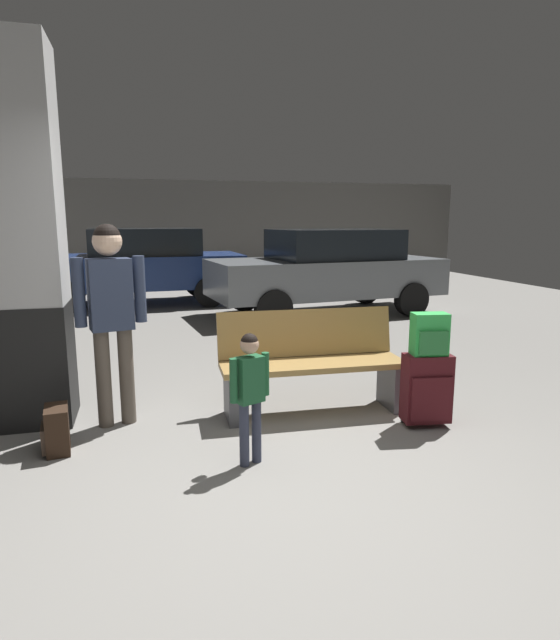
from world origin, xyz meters
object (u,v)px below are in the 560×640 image
Objects in this scene: bench at (311,362)px; adult at (111,304)px; backpack_dark_floor at (56,430)px; parked_car_far at (140,264)px; suitcase at (427,389)px; parked_car_near at (327,269)px; structural_pillar at (25,241)px; child at (250,385)px; backpack_bright at (430,335)px.

bench is 1.75m from adult.
parked_car_far is (0.62, 7.06, 0.64)m from backpack_dark_floor.
parked_car_far is (0.21, 6.61, -0.21)m from adult.
suitcase is (0.81, -0.59, -0.12)m from bench.
structural_pillar is at bearing -133.45° from parked_car_near.
structural_pillar is at bearing 163.06° from suitcase.
adult reaches higher than suitcase.
structural_pillar is at bearing -97.64° from parked_car_far.
structural_pillar is 6.44m from parked_car_far.
suitcase is at bearing -36.14° from bench.
bench is at bearing -111.22° from parked_car_near.
parked_car_far reaches higher than child.
backpack_dark_floor is at bearing 175.37° from suitcase.
suitcase is 1.78× the size of backpack_bright.
parked_car_near is at bearing 52.92° from adult.
adult is (-2.46, 0.69, 0.25)m from backpack_bright.
structural_pillar is 3.45m from suitcase.
parked_car_near is at bearing 68.78° from bench.
parked_car_far reaches higher than backpack_bright.
structural_pillar is 2.21m from child.
child reaches higher than bench.
parked_car_near is (1.83, 4.70, 0.36)m from bench.
backpack_dark_floor is at bearing -131.81° from adult.
backpack_dark_floor is (-2.06, -0.36, -0.28)m from bench.
parked_car_near is 3.83m from parked_car_far.
adult is 6.61m from parked_car_far.
bench is 1.05m from backpack_bright.
bench is 0.98× the size of adult.
suitcase is at bearing 11.54° from child.
bench is 0.39× the size of parked_car_far.
bench is at bearing 51.07° from child.
adult is 1.04m from backpack_dark_floor.
structural_pillar is 1.84× the size of adult.
adult is 5.77m from parked_car_near.
suitcase is at bearing -15.56° from adult.
parked_car_far is at bearing 107.11° from backpack_bright.
structural_pillar is 8.93× the size of backpack_dark_floor.
backpack_bright is at bearing -16.95° from structural_pillar.
backpack_bright is 0.08× the size of parked_car_near.
backpack_bright reaches higher than suitcase.
suitcase is 7.65m from parked_car_far.
bench is 2.11m from backpack_dark_floor.
suitcase is 0.14× the size of parked_car_near.
bench is at bearing 9.83° from backpack_dark_floor.
suitcase is 5.41m from parked_car_near.
adult reaches higher than bench.
backpack_bright is 2.94m from backpack_dark_floor.
structural_pillar is at bearing 157.93° from adult.
suitcase is at bearing -100.91° from parked_car_near.
adult is at bearing 176.67° from bench.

